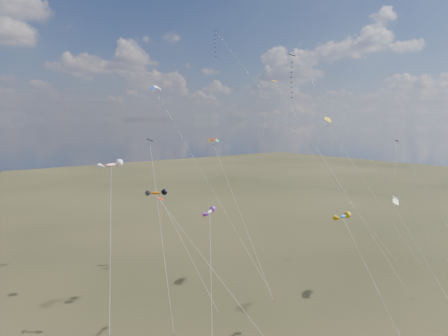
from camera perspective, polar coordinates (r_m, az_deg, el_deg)
diamond_black_high at (r=58.54m, az=11.30°, el=10.82°), size 14.02×24.29×35.36m
diamond_navy_tall at (r=77.73m, az=1.12°, el=14.76°), size 22.44×26.89×42.93m
diamond_black_mid at (r=56.74m, az=-9.81°, el=-2.02°), size 4.75×13.60×23.32m
diamond_red_low at (r=57.53m, az=-8.54°, el=-6.77°), size 4.47×9.23×15.18m
diamond_navy_right at (r=80.29m, az=23.78°, el=0.76°), size 2.71×17.49×22.38m
diamond_orange_center at (r=66.72m, az=12.81°, el=3.34°), size 6.82×23.25×32.85m
parafoil_yellow at (r=65.61m, az=14.68°, el=6.90°), size 12.38×14.87×27.12m
parafoil_blue_white at (r=71.88m, az=-9.54°, el=11.15°), size 7.94×23.11×32.33m
parafoil_striped at (r=64.41m, az=23.30°, el=-3.98°), size 4.80×13.19×15.29m
parafoil_tricolor at (r=70.41m, az=-1.46°, el=3.94°), size 3.42×18.73×23.13m
novelty_orange_black at (r=48.92m, az=-9.65°, el=-3.67°), size 9.60×12.70×17.74m
novelty_white_purple at (r=48.40m, az=-2.04°, el=-6.34°), size 6.68×8.95×15.46m
novelty_redwhite_stripe at (r=55.63m, az=-15.84°, el=0.36°), size 7.28×12.36×20.63m
novelty_blue_yellow at (r=49.83m, az=16.68°, el=-6.75°), size 3.28×12.19×15.08m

